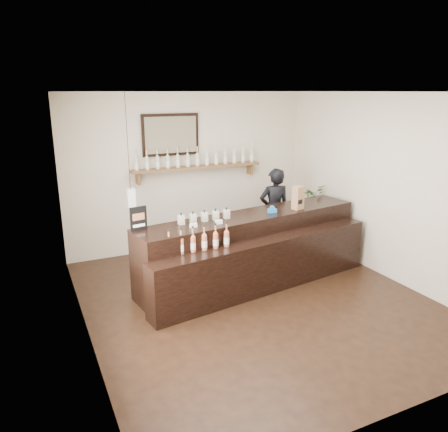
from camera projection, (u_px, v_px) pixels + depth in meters
The scene contains 10 objects.
ground at pixel (256, 300), 6.10m from camera, with size 5.00×5.00×0.00m, color black.
room_shell at pixel (258, 180), 5.63m from camera, with size 5.00×5.00×5.00m.
back_wall_decor at pixel (184, 154), 7.62m from camera, with size 2.66×0.96×1.69m.
counter at pixel (255, 251), 6.58m from camera, with size 3.73×1.50×1.20m.
promo_sign at pixel (138, 219), 5.75m from camera, with size 0.23×0.06×0.33m.
paper_bag at pixel (298, 198), 6.79m from camera, with size 0.19×0.16×0.36m.
tape_dispenser at pixel (272, 210), 6.62m from camera, with size 0.14×0.07×0.11m.
side_cabinet at pixel (311, 227), 8.11m from camera, with size 0.41×0.54×0.73m.
potted_plant at pixel (313, 197), 7.95m from camera, with size 0.40×0.34×0.44m, color #2A5B24.
shopkeeper at pixel (274, 205), 7.71m from camera, with size 0.63×0.41×1.72m, color black.
Camera 1 is at (-2.75, -4.82, 2.81)m, focal length 35.00 mm.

